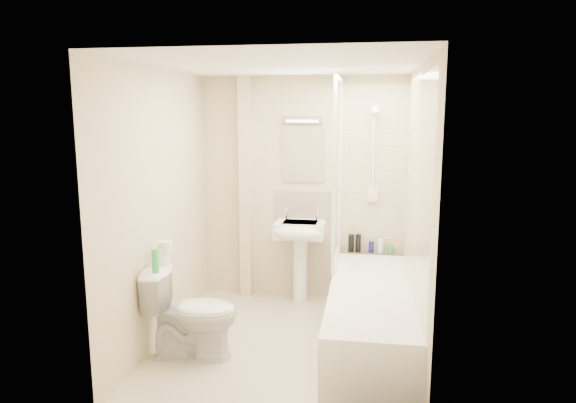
# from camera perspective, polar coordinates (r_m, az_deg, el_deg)

# --- Properties ---
(floor) EXTENTS (2.50, 2.50, 0.00)m
(floor) POSITION_cam_1_polar(r_m,az_deg,el_deg) (4.71, -0.46, -15.55)
(floor) COLOR beige
(floor) RESTS_ON ground
(wall_back) EXTENTS (2.20, 0.02, 2.40)m
(wall_back) POSITION_cam_1_polar(r_m,az_deg,el_deg) (5.55, 1.63, 1.37)
(wall_back) COLOR beige
(wall_back) RESTS_ON ground
(wall_left) EXTENTS (0.02, 2.50, 2.40)m
(wall_left) POSITION_cam_1_polar(r_m,az_deg,el_deg) (4.64, -14.02, -0.63)
(wall_left) COLOR beige
(wall_left) RESTS_ON ground
(wall_right) EXTENTS (0.02, 2.50, 2.40)m
(wall_right) POSITION_cam_1_polar(r_m,az_deg,el_deg) (4.29, 14.16, -1.47)
(wall_right) COLOR beige
(wall_right) RESTS_ON ground
(ceiling) EXTENTS (2.20, 2.50, 0.02)m
(ceiling) POSITION_cam_1_polar(r_m,az_deg,el_deg) (4.27, -0.51, 14.96)
(ceiling) COLOR white
(ceiling) RESTS_ON wall_back
(tile_back) EXTENTS (0.70, 0.01, 1.75)m
(tile_back) POSITION_cam_1_polar(r_m,az_deg,el_deg) (5.47, 9.46, 3.49)
(tile_back) COLOR beige
(tile_back) RESTS_ON wall_back
(tile_right) EXTENTS (0.01, 2.10, 1.75)m
(tile_right) POSITION_cam_1_polar(r_m,az_deg,el_deg) (4.28, 14.10, 1.55)
(tile_right) COLOR beige
(tile_right) RESTS_ON wall_right
(pipe_boxing) EXTENTS (0.12, 0.12, 2.40)m
(pipe_boxing) POSITION_cam_1_polar(r_m,az_deg,el_deg) (5.60, -4.76, 1.42)
(pipe_boxing) COLOR beige
(pipe_boxing) RESTS_ON ground
(splashback) EXTENTS (0.60, 0.02, 0.30)m
(splashback) POSITION_cam_1_polar(r_m,az_deg,el_deg) (5.57, 1.64, -0.37)
(splashback) COLOR beige
(splashback) RESTS_ON wall_back
(mirror) EXTENTS (0.46, 0.01, 0.60)m
(mirror) POSITION_cam_1_polar(r_m,az_deg,el_deg) (5.49, 1.66, 5.27)
(mirror) COLOR white
(mirror) RESTS_ON wall_back
(strip_light) EXTENTS (0.42, 0.07, 0.07)m
(strip_light) POSITION_cam_1_polar(r_m,az_deg,el_deg) (5.45, 1.65, 9.13)
(strip_light) COLOR silver
(strip_light) RESTS_ON wall_back
(bathtub) EXTENTS (0.70, 2.10, 0.55)m
(bathtub) POSITION_cam_1_polar(r_m,az_deg,el_deg) (4.56, 9.15, -12.59)
(bathtub) COLOR white
(bathtub) RESTS_ON ground
(shower_screen) EXTENTS (0.04, 0.92, 1.80)m
(shower_screen) POSITION_cam_1_polar(r_m,az_deg,el_deg) (5.03, 5.51, 3.32)
(shower_screen) COLOR white
(shower_screen) RESTS_ON bathtub
(shower_fixture) EXTENTS (0.10, 0.16, 0.99)m
(shower_fixture) POSITION_cam_1_polar(r_m,az_deg,el_deg) (5.41, 9.48, 4.71)
(shower_fixture) COLOR white
(shower_fixture) RESTS_ON wall_back
(pedestal_sink) EXTENTS (0.52, 0.48, 1.00)m
(pedestal_sink) POSITION_cam_1_polar(r_m,az_deg,el_deg) (5.42, 1.31, -4.18)
(pedestal_sink) COLOR white
(pedestal_sink) RESTS_ON ground
(bottle_black_a) EXTENTS (0.06, 0.06, 0.19)m
(bottle_black_a) POSITION_cam_1_polar(r_m,az_deg,el_deg) (5.53, 7.02, -4.61)
(bottle_black_a) COLOR black
(bottle_black_a) RESTS_ON bathtub
(bottle_black_b) EXTENTS (0.06, 0.06, 0.19)m
(bottle_black_b) POSITION_cam_1_polar(r_m,az_deg,el_deg) (5.53, 7.81, -4.61)
(bottle_black_b) COLOR black
(bottle_black_b) RESTS_ON bathtub
(bottle_blue) EXTENTS (0.06, 0.06, 0.12)m
(bottle_blue) POSITION_cam_1_polar(r_m,az_deg,el_deg) (5.54, 9.23, -5.01)
(bottle_blue) COLOR navy
(bottle_blue) RESTS_ON bathtub
(bottle_white_b) EXTENTS (0.06, 0.06, 0.15)m
(bottle_white_b) POSITION_cam_1_polar(r_m,az_deg,el_deg) (5.54, 10.24, -4.86)
(bottle_white_b) COLOR white
(bottle_white_b) RESTS_ON bathtub
(bottle_green) EXTENTS (0.06, 0.06, 0.08)m
(bottle_green) POSITION_cam_1_polar(r_m,az_deg,el_deg) (5.55, 11.27, -5.25)
(bottle_green) COLOR green
(bottle_green) RESTS_ON bathtub
(toilet) EXTENTS (0.55, 0.82, 0.76)m
(toilet) POSITION_cam_1_polar(r_m,az_deg,el_deg) (4.43, -10.62, -12.04)
(toilet) COLOR white
(toilet) RESTS_ON ground
(toilet_roll_lower) EXTENTS (0.11, 0.11, 0.11)m
(toilet_roll_lower) POSITION_cam_1_polar(r_m,az_deg,el_deg) (4.45, -13.72, -6.15)
(toilet_roll_lower) COLOR white
(toilet_roll_lower) RESTS_ON toilet
(toilet_roll_upper) EXTENTS (0.12, 0.12, 0.09)m
(toilet_roll_upper) POSITION_cam_1_polar(r_m,az_deg,el_deg) (4.42, -13.51, -4.90)
(toilet_roll_upper) COLOR white
(toilet_roll_upper) RESTS_ON toilet_roll_lower
(green_bottle) EXTENTS (0.06, 0.06, 0.19)m
(green_bottle) POSITION_cam_1_polar(r_m,az_deg,el_deg) (4.24, -14.54, -6.38)
(green_bottle) COLOR green
(green_bottle) RESTS_ON toilet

